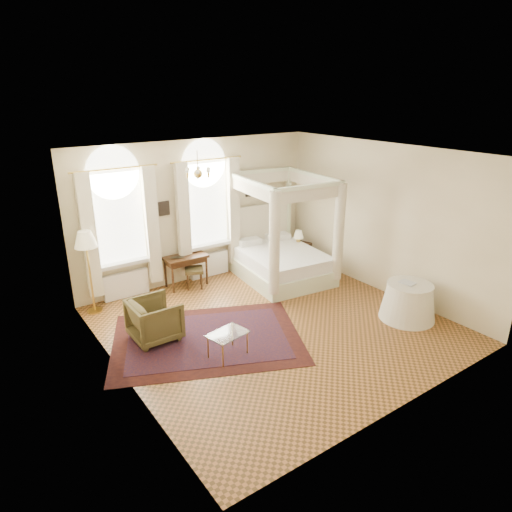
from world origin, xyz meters
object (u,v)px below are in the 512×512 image
at_px(canopy_bed, 282,256).
at_px(floor_lamp, 86,244).
at_px(nightstand, 301,255).
at_px(writing_desk, 186,260).
at_px(coffee_table, 228,335).
at_px(armchair, 155,320).
at_px(stool, 194,272).
at_px(side_table, 408,301).

bearing_deg(canopy_bed, floor_lamp, 168.87).
bearing_deg(nightstand, canopy_bed, -158.76).
distance_m(canopy_bed, nightstand, 1.02).
xyz_separation_m(writing_desk, coffee_table, (-0.80, -3.12, -0.22)).
bearing_deg(armchair, floor_lamp, 18.67).
height_order(canopy_bed, armchair, canopy_bed).
relative_size(stool, coffee_table, 0.74).
height_order(canopy_bed, stool, canopy_bed).
bearing_deg(floor_lamp, writing_desk, 2.37).
bearing_deg(side_table, canopy_bed, 104.41).
height_order(nightstand, armchair, armchair).
xyz_separation_m(canopy_bed, armchair, (-3.67, -0.91, -0.18)).
bearing_deg(side_table, coffee_table, 166.46).
distance_m(canopy_bed, side_table, 3.18).
bearing_deg(floor_lamp, canopy_bed, -11.13).
distance_m(nightstand, floor_lamp, 5.34).
relative_size(canopy_bed, armchair, 2.91).
bearing_deg(stool, canopy_bed, -20.25).
bearing_deg(floor_lamp, nightstand, -5.29).
bearing_deg(side_table, floor_lamp, 142.27).
xyz_separation_m(canopy_bed, stool, (-1.99, 0.73, -0.17)).
bearing_deg(coffee_table, side_table, -13.54).
relative_size(canopy_bed, floor_lamp, 1.43).
bearing_deg(canopy_bed, nightstand, 21.24).
distance_m(stool, floor_lamp, 2.53).
distance_m(nightstand, writing_desk, 3.08).
relative_size(stool, side_table, 0.50).
xyz_separation_m(nightstand, stool, (-2.91, 0.37, 0.09)).
xyz_separation_m(canopy_bed, writing_desk, (-2.09, 0.93, 0.06)).
height_order(canopy_bed, writing_desk, canopy_bed).
relative_size(canopy_bed, side_table, 2.28).
height_order(coffee_table, floor_lamp, floor_lamp).
height_order(stool, coffee_table, stool).
distance_m(nightstand, side_table, 3.43).
xyz_separation_m(stool, side_table, (2.78, -3.81, -0.03)).
bearing_deg(stool, nightstand, -7.33).
bearing_deg(stool, side_table, -53.87).
distance_m(canopy_bed, armchair, 3.78).
distance_m(coffee_table, floor_lamp, 3.49).
bearing_deg(nightstand, side_table, -92.24).
distance_m(writing_desk, coffee_table, 3.22).
bearing_deg(writing_desk, coffee_table, -104.41).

